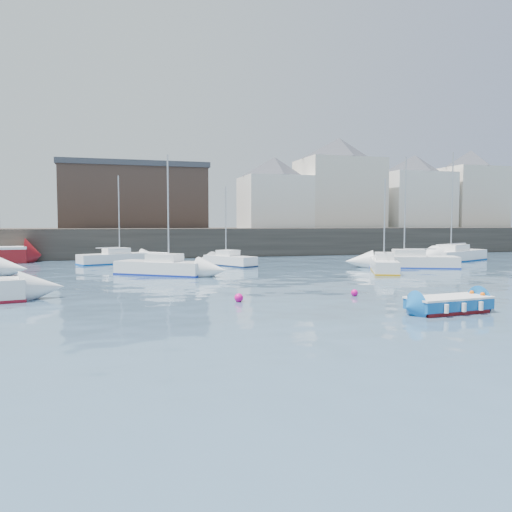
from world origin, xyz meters
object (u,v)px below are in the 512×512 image
object	(u,v)px
sailboat_c	(384,265)
sailboat_f	(230,260)
sailboat_h	(114,258)
buoy_far	(182,270)
sailboat_d	(412,261)
sailboat_g	(455,255)
blue_dinghy	(449,304)
buoy_mid	(354,296)
buoy_near	(239,302)
sailboat_b	(161,267)

from	to	relation	value
sailboat_c	sailboat_f	xyz separation A→B (m)	(-9.37, 8.81, -0.05)
sailboat_h	sailboat_c	bearing A→B (deg)	-35.82
buoy_far	sailboat_c	bearing A→B (deg)	-23.35
sailboat_d	sailboat_h	bearing A→B (deg)	154.51
sailboat_h	buoy_far	bearing A→B (deg)	-56.77
sailboat_f	sailboat_h	bearing A→B (deg)	153.35
sailboat_f	sailboat_g	xyz separation A→B (m)	(21.39, -1.06, 0.10)
blue_dinghy	buoy_mid	world-z (taller)	blue_dinghy
buoy_near	buoy_mid	distance (m)	5.87
sailboat_c	buoy_far	world-z (taller)	sailboat_c
buoy_mid	sailboat_d	bearing A→B (deg)	47.33
sailboat_c	sailboat_f	size ratio (longest dim) A/B	1.02
sailboat_c	sailboat_f	world-z (taller)	sailboat_c
sailboat_d	sailboat_h	distance (m)	25.21
sailboat_g	buoy_near	distance (m)	31.06
sailboat_h	buoy_mid	bearing A→B (deg)	-64.52
sailboat_f	buoy_mid	xyz separation A→B (m)	(1.84, -18.75, -0.47)
sailboat_d	buoy_mid	size ratio (longest dim) A/B	25.56
sailboat_f	sailboat_h	size ratio (longest dim) A/B	0.86
sailboat_h	buoy_far	xyz separation A→B (m)	(4.95, -7.56, -0.50)
sailboat_c	buoy_near	xyz separation A→B (m)	(-13.40, -10.10, -0.52)
sailboat_f	buoy_mid	distance (m)	18.84
buoy_near	buoy_mid	size ratio (longest dim) A/B	1.17
sailboat_c	sailboat_h	world-z (taller)	sailboat_h
sailboat_d	sailboat_g	bearing A→B (deg)	32.71
sailboat_h	buoy_far	world-z (taller)	sailboat_h
sailboat_b	buoy_near	distance (m)	13.03
blue_dinghy	buoy_far	world-z (taller)	blue_dinghy
sailboat_c	blue_dinghy	bearing A→B (deg)	-111.89
sailboat_f	buoy_mid	size ratio (longest dim) A/B	19.33
sailboat_f	sailboat_c	bearing A→B (deg)	-43.23
sailboat_g	sailboat_b	bearing A→B (deg)	-169.71
buoy_far	buoy_near	bearing A→B (deg)	-88.77
sailboat_b	sailboat_f	size ratio (longest dim) A/B	1.23
sailboat_f	buoy_near	bearing A→B (deg)	-102.02
sailboat_c	sailboat_g	bearing A→B (deg)	32.83
sailboat_c	sailboat_d	xyz separation A→B (m)	(4.06, 2.64, 0.01)
sailboat_g	buoy_mid	xyz separation A→B (m)	(-19.55, -17.68, -0.57)
blue_dinghy	sailboat_d	size ratio (longest dim) A/B	0.40
sailboat_b	buoy_near	size ratio (longest dim) A/B	20.43
blue_dinghy	buoy_near	distance (m)	8.88
sailboat_c	buoy_mid	world-z (taller)	sailboat_c
blue_dinghy	buoy_far	xyz separation A→B (m)	(-7.69, 21.00, -0.36)
sailboat_h	buoy_mid	world-z (taller)	sailboat_h
sailboat_d	buoy_near	distance (m)	21.62
sailboat_d	sailboat_b	bearing A→B (deg)	179.74
sailboat_h	buoy_near	world-z (taller)	sailboat_h
sailboat_c	sailboat_g	xyz separation A→B (m)	(12.01, 7.75, 0.05)
sailboat_c	sailboat_h	xyz separation A→B (m)	(-18.70, 13.49, -0.02)
sailboat_d	buoy_near	bearing A→B (deg)	-143.88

